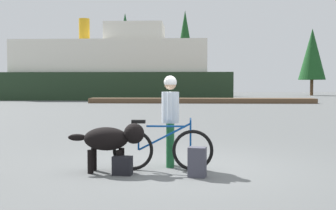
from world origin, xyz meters
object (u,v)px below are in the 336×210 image
at_px(person_cyclist, 170,112).
at_px(dog, 111,139).
at_px(ferry_boat, 113,71).
at_px(bicycle, 162,148).
at_px(handbag_pannier, 122,166).
at_px(backpack, 197,162).

xyz_separation_m(person_cyclist, dog, (-0.99, -0.57, -0.43)).
xyz_separation_m(person_cyclist, ferry_boat, (-7.49, 35.33, 1.88)).
bearing_deg(person_cyclist, bicycle, -108.48).
distance_m(dog, handbag_pannier, 0.52).
relative_size(bicycle, ferry_boat, 0.07).
height_order(backpack, handbag_pannier, backpack).
bearing_deg(dog, person_cyclist, 29.79).
height_order(handbag_pannier, ferry_boat, ferry_boat).
relative_size(bicycle, dog, 1.34).
xyz_separation_m(dog, handbag_pannier, (0.22, -0.22, -0.41)).
height_order(dog, ferry_boat, ferry_boat).
xyz_separation_m(handbag_pannier, ferry_boat, (-6.72, 36.12, 2.73)).
relative_size(backpack, handbag_pannier, 1.52).
distance_m(dog, backpack, 1.53).
bearing_deg(handbag_pannier, backpack, -3.89).
xyz_separation_m(bicycle, dog, (-0.86, -0.18, 0.18)).
bearing_deg(ferry_boat, handbag_pannier, -79.45).
relative_size(handbag_pannier, ferry_boat, 0.01).
bearing_deg(ferry_boat, person_cyclist, -78.03).
height_order(person_cyclist, dog, person_cyclist).
distance_m(backpack, handbag_pannier, 1.25).
bearing_deg(bicycle, dog, -168.28).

